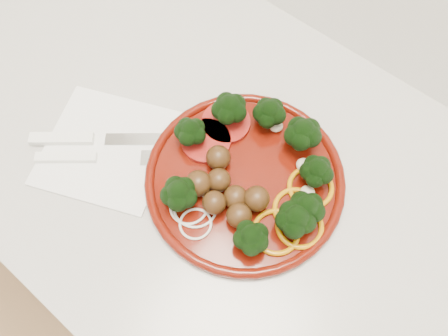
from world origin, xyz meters
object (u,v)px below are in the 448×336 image
Objects in this scene: knife at (89,139)px; napkin at (107,147)px; fork at (83,158)px; plate at (249,176)px.

napkin is at bearing -22.66° from knife.
fork is at bearing -97.00° from knife.
fork reaches higher than napkin.
napkin is 0.03m from knife.
plate reaches higher than knife.
plate is 0.22m from napkin.
fork is (-0.21, -0.13, -0.01)m from plate.
fork is (0.02, -0.03, -0.00)m from knife.
napkin is 0.04m from fork.
napkin is at bearing -155.20° from plate.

